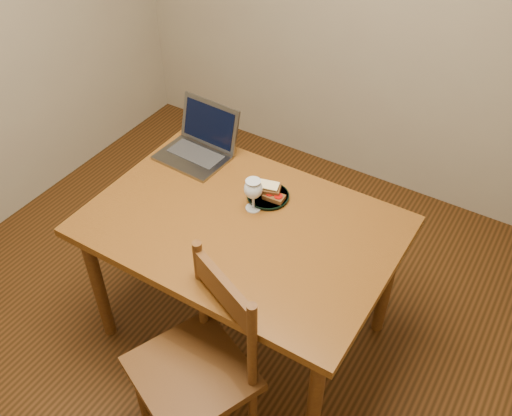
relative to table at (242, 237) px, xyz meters
The scene contains 9 objects.
floor 0.68m from the table, 137.73° to the right, with size 3.20×3.20×0.02m, color black.
table is the anchor object (origin of this frame).
chair 0.57m from the table, 75.90° to the right, with size 0.56×0.55×0.47m.
plate 0.22m from the table, 87.27° to the left, with size 0.19×0.19×0.02m, color black.
sandwich_cheese 0.24m from the table, 96.05° to the left, with size 0.10×0.06×0.03m, color #381E0C, non-canonical shape.
sandwich_tomato 0.23m from the table, 76.53° to the left, with size 0.09×0.05×0.03m, color #381E0C, non-canonical shape.
sandwich_top 0.25m from the table, 87.33° to the left, with size 0.10×0.06×0.03m, color #381E0C, non-canonical shape.
milk_glass 0.19m from the table, 94.03° to the left, with size 0.08×0.08×0.16m, color white, non-canonical shape.
laptop 0.57m from the table, 144.32° to the left, with size 0.34×0.31×0.24m.
Camera 1 is at (1.08, -1.38, 2.39)m, focal length 40.00 mm.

